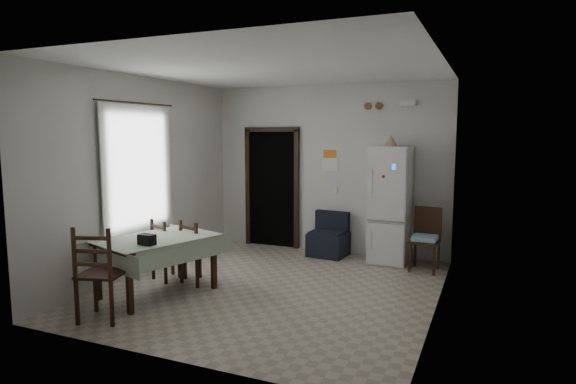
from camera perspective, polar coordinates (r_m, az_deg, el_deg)
The scene contains 25 objects.
ground at distance 6.62m, azimuth -1.73°, elevation -11.30°, with size 4.50×4.50×0.00m, color #AC9E8C.
ceiling at distance 6.33m, azimuth -1.83°, elevation 14.45°, with size 4.20×4.50×0.02m, color white, non-canonical shape.
wall_back at distance 8.40m, azimuth 4.70°, elevation 2.70°, with size 4.20×0.02×2.90m, color silver, non-canonical shape.
wall_front at distance 4.39m, azimuth -14.23°, elevation -1.46°, with size 4.20×0.02×2.90m, color silver, non-canonical shape.
wall_left at distance 7.44m, azimuth -16.62°, elevation 1.87°, with size 0.02×4.50×2.90m, color silver, non-canonical shape.
wall_right at distance 5.76m, azimuth 17.54°, elevation 0.41°, with size 0.02×4.50×2.90m, color silver, non-canonical shape.
doorway at distance 9.01m, azimuth -1.27°, elevation 0.53°, with size 1.06×0.52×2.22m.
window_recess at distance 7.31m, azimuth -17.95°, elevation 2.53°, with size 0.10×1.20×1.60m, color silver.
curtain at distance 7.24m, azimuth -17.29°, elevation 2.51°, with size 0.02×1.45×1.85m, color silver.
curtain_rod at distance 7.23m, azimuth -17.51°, elevation 10.03°, with size 0.02×0.02×1.60m, color black.
calendar at distance 8.36m, azimuth 5.01°, elevation 3.85°, with size 0.28×0.02×0.40m, color white.
calendar_image at distance 8.35m, azimuth 5.00°, elevation 4.53°, with size 0.24×0.01×0.14m, color orange.
light_switch at distance 8.38m, azimuth 5.62°, elevation 0.27°, with size 0.08×0.02×0.12m, color beige.
vent_left at distance 8.18m, azimuth 9.47°, elevation 10.01°, with size 0.12×0.12×0.03m, color brown.
vent_right at distance 8.14m, azimuth 10.72°, elevation 10.00°, with size 0.12×0.12×0.03m, color brown.
emergency_light at distance 8.03m, azimuth 14.01°, elevation 10.18°, with size 0.25×0.07×0.09m, color white.
fridge at distance 7.85m, azimuth 12.03°, elevation -1.50°, with size 0.61×0.61×1.87m, color silver, non-canonical shape.
tan_cone at distance 7.80m, azimuth 12.10°, elevation 5.98°, with size 0.21×0.21×0.17m, color tan.
navy_seat at distance 8.21m, azimuth 4.80°, elevation -5.03°, with size 0.61×0.59×0.74m, color black, non-canonical shape.
corner_chair at distance 7.56m, azimuth 15.91°, elevation -5.48°, with size 0.41×0.41×0.96m, color black, non-canonical shape.
dining_table at distance 6.50m, azimuth -15.18°, elevation -8.45°, with size 0.94×1.44×0.75m, color #A1B49A, non-canonical shape.
black_bag at distance 6.02m, azimuth -16.39°, elevation -5.43°, with size 0.20×0.12×0.13m, color black.
dining_chair_far_left at distance 7.09m, azimuth -13.96°, elevation -6.60°, with size 0.37×0.37×0.87m, color black, non-canonical shape.
dining_chair_far_right at distance 6.83m, azimuth -10.60°, elevation -6.93°, with size 0.38×0.38×0.89m, color black, non-canonical shape.
dining_chair_near_head at distance 5.80m, azimuth -21.17°, elevation -8.85°, with size 0.46×0.46×1.08m, color black, non-canonical shape.
Camera 1 is at (2.65, -5.70, 2.08)m, focal length 30.00 mm.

